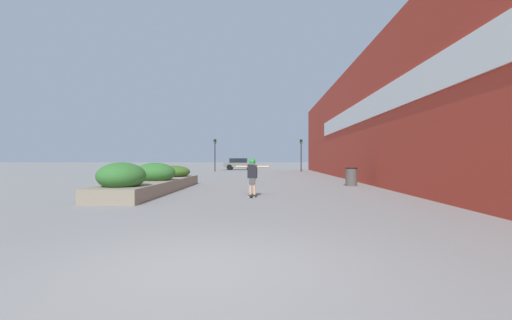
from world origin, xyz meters
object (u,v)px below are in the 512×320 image
(trash_bin, at_px, (351,177))
(traffic_light_left, at_px, (215,150))
(skateboard, at_px, (252,195))
(traffic_light_right, at_px, (301,150))
(car_center_left, at_px, (239,164))
(car_leftmost, at_px, (352,164))
(skateboarder, at_px, (252,173))

(trash_bin, distance_m, traffic_light_left, 22.82)
(skateboard, bearing_deg, traffic_light_right, 87.50)
(skateboard, xyz_separation_m, trash_bin, (4.95, 5.52, 0.41))
(traffic_light_left, bearing_deg, traffic_light_right, 3.39)
(car_center_left, bearing_deg, trash_bin, 16.70)
(trash_bin, bearing_deg, car_center_left, 106.70)
(car_leftmost, height_order, car_center_left, car_center_left)
(car_center_left, relative_size, traffic_light_left, 1.12)
(trash_bin, bearing_deg, skateboard, -131.89)
(trash_bin, relative_size, traffic_light_right, 0.26)
(trash_bin, bearing_deg, traffic_light_right, 91.37)
(traffic_light_right, bearing_deg, trash_bin, -88.63)
(skateboard, relative_size, car_center_left, 0.16)
(car_leftmost, relative_size, traffic_light_right, 1.21)
(traffic_light_left, bearing_deg, car_leftmost, 15.81)
(skateboarder, relative_size, trash_bin, 1.39)
(skateboarder, xyz_separation_m, traffic_light_left, (-5.28, 25.82, 1.58))
(skateboard, distance_m, car_leftmost, 32.51)
(skateboarder, relative_size, car_center_left, 0.32)
(car_leftmost, xyz_separation_m, traffic_light_left, (-16.52, -4.68, 1.73))
(skateboard, distance_m, traffic_light_left, 26.47)
(skateboard, height_order, car_center_left, car_center_left)
(traffic_light_left, bearing_deg, skateboarder, -78.44)
(trash_bin, xyz_separation_m, car_center_left, (-7.95, 26.50, 0.32))
(car_center_left, relative_size, traffic_light_right, 1.12)
(car_center_left, xyz_separation_m, traffic_light_left, (-2.28, -6.20, 1.67))
(skateboard, bearing_deg, traffic_light_left, 108.62)
(skateboard, relative_size, trash_bin, 0.67)
(car_leftmost, relative_size, car_center_left, 1.08)
(trash_bin, height_order, car_center_left, car_center_left)
(skateboarder, xyz_separation_m, trash_bin, (4.95, 5.52, -0.42))
(traffic_light_left, bearing_deg, trash_bin, -63.26)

